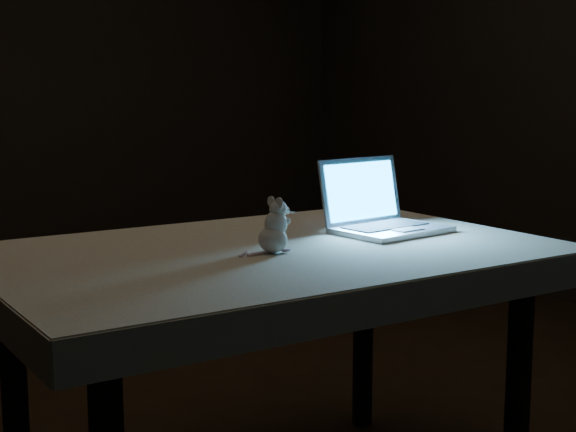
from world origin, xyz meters
TOP-DOWN VIEW (x-y plane):
  - table at (-0.29, -0.38)m, footprint 1.38×0.95m
  - tablecloth at (-0.20, -0.40)m, footprint 1.50×1.08m
  - laptop at (0.11, -0.41)m, footprint 0.31×0.28m
  - plush_mouse at (-0.33, -0.44)m, footprint 0.10×0.10m

SIDE VIEW (x-z plane):
  - table at x=-0.29m, z-range 0.00..0.71m
  - tablecloth at x=-0.20m, z-range 0.63..0.72m
  - plush_mouse at x=-0.33m, z-range 0.72..0.85m
  - laptop at x=0.11m, z-range 0.72..0.92m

